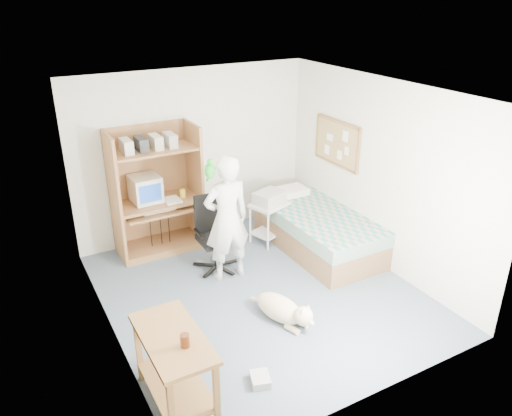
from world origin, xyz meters
The scene contains 21 objects.
floor centered at (0.00, 0.00, 0.00)m, with size 4.00×4.00×0.00m, color #4D5A69.
wall_back centered at (0.00, 2.00, 1.25)m, with size 3.60×0.02×2.50m, color beige.
wall_right centered at (1.80, 0.00, 1.25)m, with size 0.02×4.00×2.50m, color beige.
wall_left centered at (-1.80, 0.00, 1.25)m, with size 0.02×4.00×2.50m, color beige.
ceiling centered at (0.00, 0.00, 2.50)m, with size 3.60×4.00×0.02m, color white.
computer_hutch centered at (-0.70, 1.74, 0.82)m, with size 1.20×0.63×1.80m.
bed centered at (1.30, 0.62, 0.29)m, with size 1.02×2.02×0.66m.
side_desk centered at (-1.55, -1.20, 0.49)m, with size 0.50×1.00×0.75m.
corkboard centered at (1.77, 0.90, 1.45)m, with size 0.04×0.94×0.66m.
office_chair centered at (-0.22, 0.85, 0.36)m, with size 0.56×0.56×1.00m.
person centered at (-0.17, 0.55, 0.83)m, with size 0.61×0.40×1.66m, color silver.
parrot centered at (-0.37, 0.56, 1.52)m, with size 0.12×0.21×0.34m.
dog centered at (-0.05, -0.62, 0.15)m, with size 0.48×0.92×0.35m.
printer_cart centered at (0.80, 1.15, 0.41)m, with size 0.62×0.55×0.61m.
printer centered at (0.80, 1.15, 0.70)m, with size 0.42×0.32×0.18m, color #ACACA7.
crt_monitor centered at (-0.84, 1.75, 0.95)m, with size 0.40×0.43×0.37m.
keyboard centered at (-0.73, 1.58, 0.67)m, with size 0.45×0.16×0.03m, color beige.
pencil_cup centered at (-0.34, 1.65, 0.82)m, with size 0.08×0.08×0.12m, color yellow.
drink_glass centered at (-1.50, -1.38, 0.81)m, with size 0.08×0.08×0.12m, color #441D0A.
floor_box_a centered at (-1.45, -1.50, 0.05)m, with size 0.25×0.20×0.10m, color white.
floor_box_b centered at (-0.76, -1.36, 0.04)m, with size 0.18×0.22×0.08m, color #A8A7A3.
Camera 1 is at (-2.60, -4.59, 3.52)m, focal length 35.00 mm.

